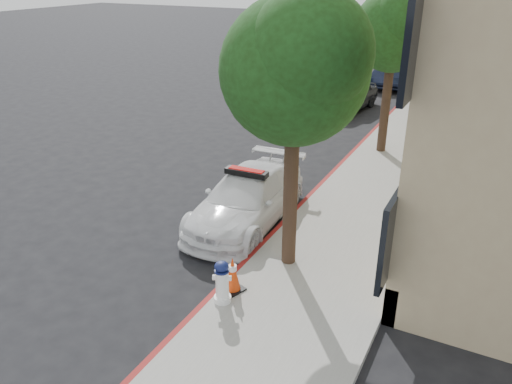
{
  "coord_description": "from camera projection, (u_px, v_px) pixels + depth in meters",
  "views": [
    {
      "loc": [
        6.49,
        -10.58,
        6.04
      ],
      "look_at": [
        1.48,
        -0.77,
        1.0
      ],
      "focal_mm": 35.0,
      "sensor_mm": 36.0,
      "label": 1
    }
  ],
  "objects": [
    {
      "name": "sidewalk",
      "position": [
        422.0,
        125.0,
        20.34
      ],
      "size": [
        3.2,
        50.0,
        0.15
      ],
      "primitive_type": "cube",
      "color": "gray",
      "rests_on": "ground"
    },
    {
      "name": "ground",
      "position": [
        221.0,
        205.0,
        13.77
      ],
      "size": [
        120.0,
        120.0,
        0.0
      ],
      "primitive_type": "plane",
      "color": "black",
      "rests_on": "ground"
    },
    {
      "name": "tree_mid",
      "position": [
        395.0,
        30.0,
        15.67
      ],
      "size": [
        2.77,
        2.64,
        5.43
      ],
      "color": "black",
      "rests_on": "sidewalk"
    },
    {
      "name": "tree_near",
      "position": [
        296.0,
        70.0,
        9.15
      ],
      "size": [
        2.92,
        2.82,
        5.62
      ],
      "color": "black",
      "rests_on": "sidewalk"
    },
    {
      "name": "parked_car_mid",
      "position": [
        348.0,
        95.0,
        22.39
      ],
      "size": [
        2.07,
        4.18,
        1.37
      ],
      "primitive_type": "imported",
      "rotation": [
        0.0,
        0.0,
        -0.12
      ],
      "color": "black",
      "rests_on": "ground"
    },
    {
      "name": "curb_strip",
      "position": [
        385.0,
        120.0,
        20.98
      ],
      "size": [
        0.12,
        50.0,
        0.15
      ],
      "primitive_type": "cube",
      "color": "maroon",
      "rests_on": "ground"
    },
    {
      "name": "fire_hydrant",
      "position": [
        222.0,
        282.0,
        9.41
      ],
      "size": [
        0.37,
        0.34,
        0.87
      ],
      "rotation": [
        0.0,
        0.0,
        0.37
      ],
      "color": "white",
      "rests_on": "sidewalk"
    },
    {
      "name": "tree_far",
      "position": [
        437.0,
        6.0,
        22.06
      ],
      "size": [
        3.1,
        3.0,
        5.81
      ],
      "color": "black",
      "rests_on": "sidewalk"
    },
    {
      "name": "police_car",
      "position": [
        247.0,
        198.0,
        12.6
      ],
      "size": [
        2.01,
        4.56,
        1.45
      ],
      "rotation": [
        0.0,
        0.0,
        0.04
      ],
      "color": "white",
      "rests_on": "ground"
    },
    {
      "name": "parked_car_far",
      "position": [
        395.0,
        71.0,
        27.1
      ],
      "size": [
        1.8,
        4.76,
        1.55
      ],
      "primitive_type": "imported",
      "rotation": [
        0.0,
        0.0,
        0.03
      ],
      "color": "black",
      "rests_on": "ground"
    },
    {
      "name": "traffic_cone",
      "position": [
        233.0,
        274.0,
        9.76
      ],
      "size": [
        0.49,
        0.49,
        0.75
      ],
      "rotation": [
        0.0,
        0.0,
        -0.32
      ],
      "color": "black",
      "rests_on": "sidewalk"
    }
  ]
}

